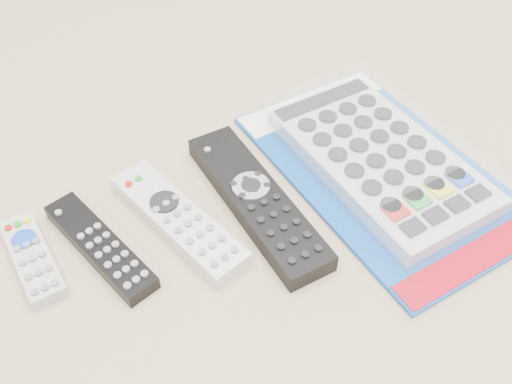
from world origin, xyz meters
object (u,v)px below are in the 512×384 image
remote_small_grey (32,258)px  remote_silver_dvd (178,220)px  jumbo_remote_packaged (381,157)px  remote_slim_black (100,246)px  remote_large_black (257,201)px

remote_small_grey → remote_silver_dvd: 0.17m
remote_silver_dvd → jumbo_remote_packaged: size_ratio=0.56×
remote_small_grey → remote_silver_dvd: remote_silver_dvd is taller
remote_small_grey → jumbo_remote_packaged: bearing=-11.5°
remote_slim_black → jumbo_remote_packaged: size_ratio=0.48×
remote_silver_dvd → remote_large_black: bearing=-25.2°
jumbo_remote_packaged → remote_large_black: bearing=171.9°
jumbo_remote_packaged → remote_slim_black: bearing=170.7°
remote_silver_dvd → jumbo_remote_packaged: (0.27, -0.06, 0.01)m
remote_large_black → remote_small_grey: bearing=168.8°
remote_slim_black → jumbo_remote_packaged: jumbo_remote_packaged is taller
remote_small_grey → remote_large_black: bearing=-13.2°
remote_small_grey → remote_slim_black: size_ratio=0.71×
remote_slim_black → remote_large_black: remote_large_black is taller
remote_slim_black → jumbo_remote_packaged: 0.37m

